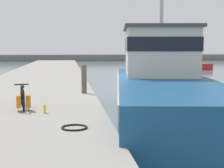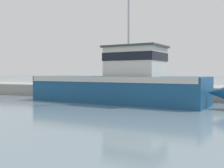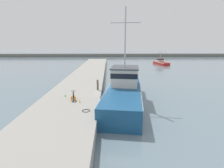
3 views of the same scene
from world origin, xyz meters
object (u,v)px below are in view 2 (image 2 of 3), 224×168
Objects in this scene: water_bottle_on_curb at (138,84)px; water_bottle_by_bike at (111,84)px; fishing_boat_main at (124,82)px; mooring_post at (159,79)px; bicycle_touring at (123,81)px.

water_bottle_by_bike is (1.70, -1.74, 0.03)m from water_bottle_on_curb.
mooring_post is (-2.82, 1.60, 0.19)m from fishing_boat_main.
water_bottle_by_bike reaches higher than water_bottle_on_curb.
water_bottle_by_bike is at bearing -45.69° from water_bottle_on_curb.
bicycle_touring is 1.03m from water_bottle_by_bike.
fishing_boat_main reaches higher than water_bottle_by_bike.
fishing_boat_main is 5.91m from water_bottle_on_curb.
water_bottle_on_curb is (-3.02, -2.48, -0.49)m from mooring_post.
mooring_post is 4.63× the size of water_bottle_by_bike.
fishing_boat_main reaches higher than mooring_post.
mooring_post is at bearing 50.07° from bicycle_touring.
fishing_boat_main is 5.19m from bicycle_touring.
mooring_post is 6.31× the size of water_bottle_on_curb.
mooring_post is at bearing 158.78° from fishing_boat_main.
fishing_boat_main is 76.89× the size of water_bottle_on_curb.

